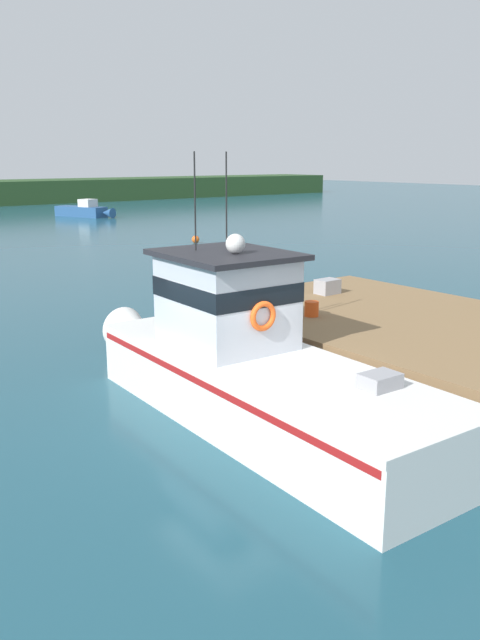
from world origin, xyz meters
name	(u,v)px	position (x,y,z in m)	size (l,w,h in m)	color
ground_plane	(237,418)	(0.00, 0.00, 0.00)	(200.00, 200.00, 0.00)	#1E4C5B
dock	(406,323)	(4.80, 0.00, 1.07)	(6.00, 9.00, 1.20)	#4C3D2D
main_fishing_boat	(246,363)	(0.23, 0.03, 1.01)	(2.89, 9.87, 4.80)	white
crate_single_far	(327,286)	(5.30, 2.97, 1.39)	(0.60, 0.44, 0.39)	#9E9EA3
bait_bucket	(312,309)	(3.20, 1.40, 1.37)	(0.32, 0.32, 0.34)	#E04C19
moored_boat_far_left	(85,211)	(16.34, 41.80, 0.50)	(3.19, 5.68, 1.44)	#285184
mooring_buoy_inshore	(196,239)	(13.84, 21.82, 0.21)	(0.43, 0.43, 0.43)	#EA5B19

